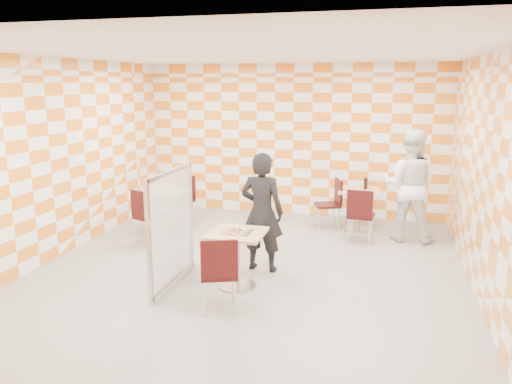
{
  "coord_description": "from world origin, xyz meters",
  "views": [
    {
      "loc": [
        1.8,
        -6.31,
        2.63
      ],
      "look_at": [
        0.1,
        0.2,
        1.15
      ],
      "focal_mm": 35.0,
      "sensor_mm": 36.0,
      "label": 1
    }
  ],
  "objects_px": {
    "chair_empty_far": "(183,196)",
    "chair_second_side": "(332,200)",
    "man_white": "(409,185)",
    "chair_empty_near": "(146,213)",
    "chair_second_front": "(360,212)",
    "partition": "(172,227)",
    "empty_table": "(165,205)",
    "main_table": "(237,250)",
    "sport_bottle": "(350,183)",
    "chair_main_front": "(219,269)",
    "second_table": "(359,203)",
    "man_dark": "(262,212)",
    "soda_bottle": "(366,183)"
  },
  "relations": [
    {
      "from": "partition",
      "to": "empty_table",
      "type": "bearing_deg",
      "value": 117.07
    },
    {
      "from": "chair_main_front",
      "to": "chair_second_side",
      "type": "bearing_deg",
      "value": 76.88
    },
    {
      "from": "chair_main_front",
      "to": "soda_bottle",
      "type": "xyz_separation_m",
      "value": [
        1.45,
        3.92,
        0.31
      ]
    },
    {
      "from": "empty_table",
      "to": "chair_empty_far",
      "type": "relative_size",
      "value": 0.81
    },
    {
      "from": "sport_bottle",
      "to": "main_table",
      "type": "bearing_deg",
      "value": -110.78
    },
    {
      "from": "partition",
      "to": "chair_empty_far",
      "type": "bearing_deg",
      "value": 110.19
    },
    {
      "from": "empty_table",
      "to": "man_white",
      "type": "distance_m",
      "value": 4.23
    },
    {
      "from": "chair_main_front",
      "to": "sport_bottle",
      "type": "xyz_separation_m",
      "value": [
        1.17,
        3.95,
        0.29
      ]
    },
    {
      "from": "chair_main_front",
      "to": "man_white",
      "type": "distance_m",
      "value": 4.11
    },
    {
      "from": "chair_main_front",
      "to": "chair_second_side",
      "type": "height_order",
      "value": "same"
    },
    {
      "from": "chair_second_side",
      "to": "sport_bottle",
      "type": "distance_m",
      "value": 0.44
    },
    {
      "from": "chair_main_front",
      "to": "partition",
      "type": "xyz_separation_m",
      "value": [
        -0.87,
        0.65,
        0.25
      ]
    },
    {
      "from": "man_dark",
      "to": "sport_bottle",
      "type": "height_order",
      "value": "man_dark"
    },
    {
      "from": "partition",
      "to": "second_table",
      "type": "bearing_deg",
      "value": 55.21
    },
    {
      "from": "main_table",
      "to": "chair_empty_near",
      "type": "bearing_deg",
      "value": 146.25
    },
    {
      "from": "chair_main_front",
      "to": "sport_bottle",
      "type": "bearing_deg",
      "value": 73.48
    },
    {
      "from": "empty_table",
      "to": "chair_second_side",
      "type": "distance_m",
      "value": 3.02
    },
    {
      "from": "chair_second_side",
      "to": "sport_bottle",
      "type": "relative_size",
      "value": 4.62
    },
    {
      "from": "empty_table",
      "to": "partition",
      "type": "xyz_separation_m",
      "value": [
        1.11,
        -2.17,
        0.28
      ]
    },
    {
      "from": "chair_empty_far",
      "to": "sport_bottle",
      "type": "height_order",
      "value": "sport_bottle"
    },
    {
      "from": "sport_bottle",
      "to": "chair_empty_near",
      "type": "bearing_deg",
      "value": -149.57
    },
    {
      "from": "chair_second_side",
      "to": "partition",
      "type": "relative_size",
      "value": 0.6
    },
    {
      "from": "chair_empty_far",
      "to": "chair_second_side",
      "type": "bearing_deg",
      "value": 7.73
    },
    {
      "from": "second_table",
      "to": "soda_bottle",
      "type": "distance_m",
      "value": 0.37
    },
    {
      "from": "chair_empty_far",
      "to": "man_white",
      "type": "distance_m",
      "value": 4.08
    },
    {
      "from": "chair_empty_far",
      "to": "second_table",
      "type": "bearing_deg",
      "value": 7.62
    },
    {
      "from": "chair_second_front",
      "to": "chair_empty_far",
      "type": "relative_size",
      "value": 1.0
    },
    {
      "from": "empty_table",
      "to": "man_white",
      "type": "relative_size",
      "value": 0.4
    },
    {
      "from": "sport_bottle",
      "to": "empty_table",
      "type": "bearing_deg",
      "value": -160.3
    },
    {
      "from": "chair_second_front",
      "to": "man_white",
      "type": "distance_m",
      "value": 0.95
    },
    {
      "from": "chair_second_front",
      "to": "man_white",
      "type": "bearing_deg",
      "value": 28.24
    },
    {
      "from": "main_table",
      "to": "sport_bottle",
      "type": "height_order",
      "value": "sport_bottle"
    },
    {
      "from": "second_table",
      "to": "chair_second_side",
      "type": "xyz_separation_m",
      "value": [
        -0.47,
        -0.06,
        0.04
      ]
    },
    {
      "from": "empty_table",
      "to": "sport_bottle",
      "type": "relative_size",
      "value": 3.75
    },
    {
      "from": "chair_empty_near",
      "to": "chair_second_front",
      "type": "bearing_deg",
      "value": 15.66
    },
    {
      "from": "chair_main_front",
      "to": "man_dark",
      "type": "relative_size",
      "value": 0.54
    },
    {
      "from": "second_table",
      "to": "man_white",
      "type": "distance_m",
      "value": 1.01
    },
    {
      "from": "chair_second_front",
      "to": "man_dark",
      "type": "bearing_deg",
      "value": -129.41
    },
    {
      "from": "chair_empty_near",
      "to": "sport_bottle",
      "type": "bearing_deg",
      "value": 30.43
    },
    {
      "from": "chair_main_front",
      "to": "man_white",
      "type": "bearing_deg",
      "value": 57.78
    },
    {
      "from": "chair_second_front",
      "to": "soda_bottle",
      "type": "height_order",
      "value": "soda_bottle"
    },
    {
      "from": "main_table",
      "to": "second_table",
      "type": "relative_size",
      "value": 1.0
    },
    {
      "from": "chair_second_side",
      "to": "main_table",
      "type": "bearing_deg",
      "value": -106.9
    },
    {
      "from": "man_white",
      "to": "sport_bottle",
      "type": "bearing_deg",
      "value": -18.74
    },
    {
      "from": "chair_empty_near",
      "to": "man_dark",
      "type": "height_order",
      "value": "man_dark"
    },
    {
      "from": "man_dark",
      "to": "man_white",
      "type": "relative_size",
      "value": 0.9
    },
    {
      "from": "man_white",
      "to": "empty_table",
      "type": "bearing_deg",
      "value": 15.83
    },
    {
      "from": "empty_table",
      "to": "chair_empty_near",
      "type": "xyz_separation_m",
      "value": [
        -0.0,
        -0.72,
        0.04
      ]
    },
    {
      "from": "chair_empty_far",
      "to": "partition",
      "type": "distance_m",
      "value": 2.95
    },
    {
      "from": "main_table",
      "to": "chair_main_front",
      "type": "bearing_deg",
      "value": -88.03
    }
  ]
}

